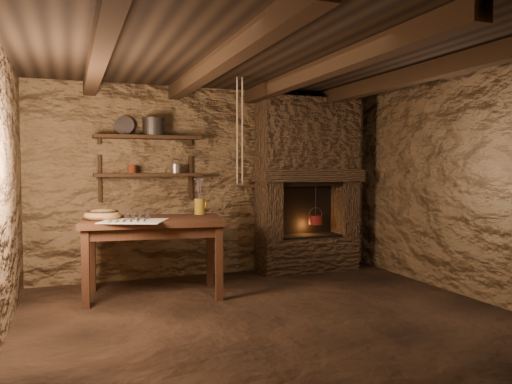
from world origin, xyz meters
name	(u,v)px	position (x,y,z in m)	size (l,w,h in m)	color
floor	(271,317)	(0.00, 0.00, 0.00)	(4.50, 4.50, 0.00)	black
back_wall	(213,182)	(0.00, 2.00, 1.20)	(4.50, 0.04, 2.40)	brown
front_wall	(411,204)	(0.00, -2.00, 1.20)	(4.50, 0.04, 2.40)	brown
right_wall	(464,185)	(2.25, 0.00, 1.20)	(0.04, 4.00, 2.40)	brown
ceiling	(272,56)	(0.00, 0.00, 2.40)	(4.50, 4.00, 0.04)	black
beam_far_left	(99,53)	(-1.50, 0.00, 2.31)	(0.14, 3.95, 0.16)	black
beam_mid_left	(219,62)	(-0.50, 0.00, 2.31)	(0.14, 3.95, 0.16)	black
beam_mid_right	(321,70)	(0.50, 0.00, 2.31)	(0.14, 3.95, 0.16)	black
beam_far_right	(408,77)	(1.50, 0.00, 2.31)	(0.14, 3.95, 0.16)	black
shelf_lower	(148,175)	(-0.85, 1.84, 1.30)	(1.25, 0.30, 0.04)	black
shelf_upper	(148,137)	(-0.85, 1.84, 1.75)	(1.25, 0.30, 0.04)	black
hearth	(307,179)	(1.25, 1.77, 1.23)	(1.43, 0.51, 2.30)	#3D2C1E
work_table	(153,254)	(-0.90, 1.16, 0.45)	(1.57, 1.03, 0.84)	#321C11
linen_cloth	(134,221)	(-1.13, 0.93, 0.85)	(0.61, 0.49, 0.01)	white
pewter_cutlery_row	(134,220)	(-1.13, 0.91, 0.86)	(0.51, 0.20, 0.01)	gray
drinking_glasses	(134,216)	(-1.11, 1.04, 0.89)	(0.20, 0.06, 0.08)	silver
stoneware_jug	(200,199)	(-0.32, 1.41, 1.03)	(0.15, 0.15, 0.43)	#A2811F
wooden_bowl	(103,215)	(-1.42, 1.22, 0.89)	(0.38, 0.38, 0.13)	#A07345
iron_stockpot	(153,128)	(-0.78, 1.84, 1.87)	(0.26, 0.26, 0.19)	#282624
tin_pan	(124,126)	(-1.11, 1.94, 1.89)	(0.24, 0.24, 0.03)	#999893
small_kettle	(176,168)	(-0.51, 1.84, 1.37)	(0.16, 0.12, 0.17)	#999893
rusty_tin	(132,169)	(-1.04, 1.84, 1.37)	(0.10, 0.10, 0.10)	#5B2012
red_pot	(316,219)	(1.35, 1.72, 0.69)	(0.23, 0.23, 0.54)	maroon
hanging_ropes	(240,131)	(0.05, 1.05, 1.80)	(0.08, 0.08, 1.20)	#CAB38F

